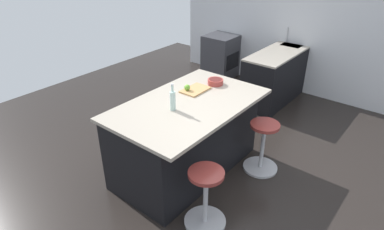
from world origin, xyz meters
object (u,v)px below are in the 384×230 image
at_px(kitchen_island, 186,136).
at_px(stool_by_window, 262,148).
at_px(apple_green, 187,87).
at_px(water_bottle, 173,100).
at_px(cutting_board, 195,90).
at_px(stool_middle, 206,200).
at_px(fruit_bowl, 215,81).
at_px(oven_range, 221,56).

bearing_deg(kitchen_island, stool_by_window, 128.29).
distance_m(apple_green, water_bottle, 0.51).
distance_m(cutting_board, water_bottle, 0.59).
xyz_separation_m(stool_by_window, stool_middle, (1.19, 0.00, 0.00)).
bearing_deg(fruit_bowl, oven_range, -147.29).
distance_m(apple_green, fruit_bowl, 0.43).
height_order(oven_range, water_bottle, water_bottle).
xyz_separation_m(stool_middle, cutting_board, (-0.91, -0.86, 0.65)).
bearing_deg(stool_middle, stool_by_window, 180.00).
bearing_deg(apple_green, kitchen_island, 35.52).
distance_m(stool_by_window, stool_middle, 1.19).
relative_size(kitchen_island, fruit_bowl, 9.39).
distance_m(kitchen_island, stool_by_window, 0.97).
height_order(cutting_board, water_bottle, water_bottle).
bearing_deg(cutting_board, oven_range, -151.97).
bearing_deg(apple_green, stool_by_window, 111.87).
relative_size(stool_by_window, stool_middle, 1.00).
bearing_deg(kitchen_island, cutting_board, -161.53).
relative_size(apple_green, water_bottle, 0.24).
distance_m(stool_middle, cutting_board, 1.41).
height_order(oven_range, stool_by_window, oven_range).
distance_m(oven_range, fruit_bowl, 2.76).
xyz_separation_m(stool_by_window, apple_green, (0.37, -0.91, 0.70)).
relative_size(stool_by_window, cutting_board, 1.85).
distance_m(kitchen_island, stool_middle, 0.97).
distance_m(kitchen_island, cutting_board, 0.59).
bearing_deg(water_bottle, oven_range, -154.43).
bearing_deg(apple_green, cutting_board, 147.94).
relative_size(oven_range, water_bottle, 2.77).
bearing_deg(fruit_bowl, water_bottle, 3.08).
bearing_deg(fruit_bowl, kitchen_island, 2.18).
relative_size(stool_middle, fruit_bowl, 3.31).
xyz_separation_m(oven_range, apple_green, (2.68, 1.32, 0.58)).
relative_size(kitchen_island, water_bottle, 6.04).
relative_size(oven_range, stool_by_window, 1.30).
relative_size(kitchen_island, cutting_board, 5.24).
height_order(kitchen_island, stool_middle, kitchen_island).
height_order(oven_range, fruit_bowl, fruit_bowl).
relative_size(kitchen_island, stool_middle, 2.84).
height_order(stool_middle, water_bottle, water_bottle).
distance_m(kitchen_island, apple_green, 0.60).
xyz_separation_m(kitchen_island, fruit_bowl, (-0.63, -0.02, 0.51)).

